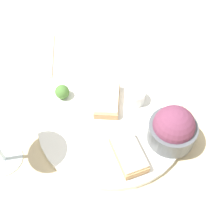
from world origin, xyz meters
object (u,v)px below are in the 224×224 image
cheese_toast_near (105,100)px  cheese_toast_far (129,154)px  salad_bowl (173,129)px  fork (51,55)px  sauce_ramekin (135,96)px

cheese_toast_near → cheese_toast_far: same height
salad_bowl → fork: bearing=31.9°
cheese_toast_far → fork: 0.37m
sauce_ramekin → cheese_toast_near: bearing=80.9°
sauce_ramekin → fork: sauce_ramekin is taller
cheese_toast_far → cheese_toast_near: bearing=4.2°
cheese_toast_near → cheese_toast_far: (-0.14, -0.01, 0.00)m
sauce_ramekin → cheese_toast_near: (0.01, 0.07, -0.00)m
sauce_ramekin → salad_bowl: bearing=-160.0°
salad_bowl → cheese_toast_near: 0.17m
cheese_toast_near → fork: bearing=25.4°
cheese_toast_near → cheese_toast_far: 0.14m
cheese_toast_far → fork: (0.35, 0.11, -0.02)m
cheese_toast_near → fork: cheese_toast_near is taller
salad_bowl → cheese_toast_far: bearing=101.6°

